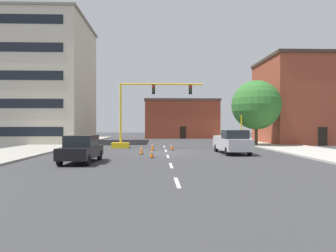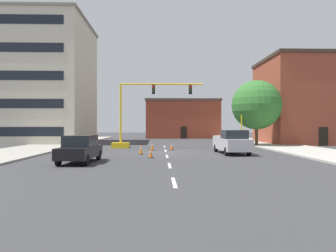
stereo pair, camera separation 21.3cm
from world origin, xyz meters
name	(u,v)px [view 1 (the left image)]	position (x,y,z in m)	size (l,w,h in m)	color
ground_plane	(167,153)	(0.00, 0.00, 0.00)	(160.00, 160.00, 0.00)	#38383A
sidewalk_left	(47,146)	(-12.93, 8.00, 0.07)	(6.00, 56.00, 0.14)	#9E998E
sidewalk_right	(278,146)	(12.93, 8.00, 0.07)	(6.00, 56.00, 0.14)	#B2ADA3
lane_stripe_seg_0	(177,182)	(0.00, -14.00, 0.00)	(0.16, 2.40, 0.01)	silver
lane_stripe_seg_1	(171,165)	(0.00, -8.50, 0.00)	(0.16, 2.40, 0.01)	silver
lane_stripe_seg_2	(168,156)	(0.00, -3.00, 0.00)	(0.16, 2.40, 0.01)	silver
lane_stripe_seg_3	(166,151)	(0.00, 2.50, 0.00)	(0.16, 2.40, 0.01)	silver
lane_stripe_seg_4	(164,147)	(0.00, 8.00, 0.00)	(0.16, 2.40, 0.01)	silver
building_tall_left	(36,82)	(-17.51, 16.91, 8.40)	(14.29, 13.88, 16.77)	beige
building_brick_center	(181,119)	(3.85, 33.74, 3.64)	(13.91, 9.68, 7.27)	brown
building_row_right	(301,101)	(18.38, 13.96, 5.62)	(10.30, 10.93, 11.22)	brown
traffic_signal_gantry	(132,126)	(-3.41, 6.21, 2.28)	(9.60, 1.20, 6.83)	yellow
traffic_light_pole_right	(241,115)	(8.47, 7.13, 3.53)	(0.32, 0.47, 4.80)	yellow
tree_right_mid	(256,105)	(10.54, 8.46, 4.71)	(5.63, 5.63, 7.53)	#4C3823
pickup_truck_silver	(232,142)	(5.46, -0.93, 0.97)	(2.22, 5.48, 1.99)	#BCBCC1
sedan_black_near_left	(81,149)	(-5.63, -6.91, 0.89)	(2.05, 4.58, 1.74)	black
traffic_cone_roadside_a	(141,150)	(-2.11, -1.20, 0.37)	(0.36, 0.36, 0.76)	black
traffic_cone_roadside_b	(152,154)	(-1.21, -4.11, 0.32)	(0.36, 0.36, 0.65)	black
traffic_cone_roadside_c	(172,146)	(0.63, 3.35, 0.33)	(0.36, 0.36, 0.68)	black
traffic_cone_roadside_d	(153,146)	(-1.24, 2.89, 0.39)	(0.36, 0.36, 0.78)	black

